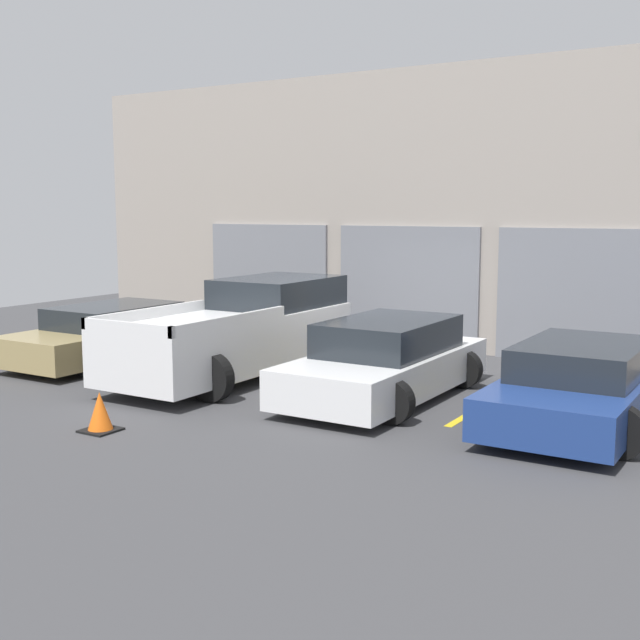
# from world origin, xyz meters

# --- Properties ---
(ground_plane) EXTENTS (28.00, 28.00, 0.00)m
(ground_plane) POSITION_xyz_m (0.00, 0.00, 0.00)
(ground_plane) COLOR #3D3D3F
(shophouse_building) EXTENTS (17.85, 0.68, 5.99)m
(shophouse_building) POSITION_xyz_m (-0.01, 3.29, 2.94)
(shophouse_building) COLOR #9E9389
(shophouse_building) RESTS_ON ground
(pickup_truck) EXTENTS (2.43, 5.32, 1.71)m
(pickup_truck) POSITION_xyz_m (-1.53, -1.26, 0.81)
(pickup_truck) COLOR white
(pickup_truck) RESTS_ON ground
(sedan_white) EXTENTS (2.22, 4.40, 1.27)m
(sedan_white) POSITION_xyz_m (1.53, -1.49, 0.60)
(sedan_white) COLOR white
(sedan_white) RESTS_ON ground
(sedan_side) EXTENTS (2.26, 4.32, 1.16)m
(sedan_side) POSITION_xyz_m (4.59, -1.49, 0.55)
(sedan_side) COLOR navy
(sedan_side) RESTS_ON ground
(van_right) EXTENTS (2.25, 4.37, 1.12)m
(van_right) POSITION_xyz_m (-4.59, -1.49, 0.54)
(van_right) COLOR #9E8956
(van_right) RESTS_ON ground
(parking_stripe_far_left) EXTENTS (0.12, 2.20, 0.01)m
(parking_stripe_far_left) POSITION_xyz_m (-6.12, -1.52, 0.00)
(parking_stripe_far_left) COLOR gold
(parking_stripe_far_left) RESTS_ON ground
(parking_stripe_left) EXTENTS (0.12, 2.20, 0.01)m
(parking_stripe_left) POSITION_xyz_m (-3.06, -1.52, 0.00)
(parking_stripe_left) COLOR gold
(parking_stripe_left) RESTS_ON ground
(parking_stripe_centre) EXTENTS (0.12, 2.20, 0.01)m
(parking_stripe_centre) POSITION_xyz_m (-0.00, -1.52, 0.00)
(parking_stripe_centre) COLOR gold
(parking_stripe_centre) RESTS_ON ground
(parking_stripe_right) EXTENTS (0.12, 2.20, 0.01)m
(parking_stripe_right) POSITION_xyz_m (3.06, -1.52, 0.00)
(parking_stripe_right) COLOR gold
(parking_stripe_right) RESTS_ON ground
(traffic_cone) EXTENTS (0.47, 0.47, 0.55)m
(traffic_cone) POSITION_xyz_m (-0.92, -5.29, 0.25)
(traffic_cone) COLOR black
(traffic_cone) RESTS_ON ground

